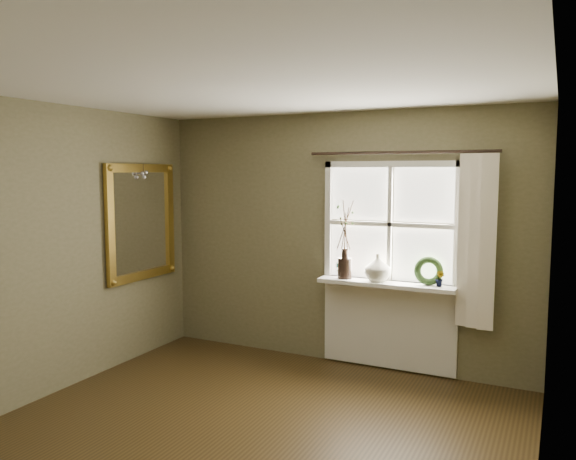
# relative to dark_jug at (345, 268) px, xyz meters

# --- Properties ---
(floor) EXTENTS (4.50, 4.50, 0.00)m
(floor) POSITION_rel_dark_jug_xyz_m (-0.12, -2.12, -1.02)
(floor) COLOR #372711
(floor) RESTS_ON ground
(ceiling) EXTENTS (4.50, 4.50, 0.00)m
(ceiling) POSITION_rel_dark_jug_xyz_m (-0.12, -2.12, 1.58)
(ceiling) COLOR silver
(ceiling) RESTS_ON ground
(wall_back) EXTENTS (4.00, 0.10, 2.60)m
(wall_back) POSITION_rel_dark_jug_xyz_m (-0.12, 0.18, 0.28)
(wall_back) COLOR #6A6546
(wall_back) RESTS_ON ground
(wall_left) EXTENTS (0.10, 4.50, 2.60)m
(wall_left) POSITION_rel_dark_jug_xyz_m (-2.17, -2.12, 0.28)
(wall_left) COLOR #6A6546
(wall_left) RESTS_ON ground
(wall_right) EXTENTS (0.10, 4.50, 2.60)m
(wall_right) POSITION_rel_dark_jug_xyz_m (1.93, -2.12, 0.28)
(wall_right) COLOR #6A6546
(wall_right) RESTS_ON ground
(window_frame) EXTENTS (1.36, 0.06, 1.24)m
(window_frame) POSITION_rel_dark_jug_xyz_m (0.43, 0.11, 0.46)
(window_frame) COLOR white
(window_frame) RESTS_ON wall_back
(window_sill) EXTENTS (1.36, 0.26, 0.04)m
(window_sill) POSITION_rel_dark_jug_xyz_m (0.43, 0.00, -0.12)
(window_sill) COLOR white
(window_sill) RESTS_ON wall_back
(window_apron) EXTENTS (1.36, 0.04, 0.88)m
(window_apron) POSITION_rel_dark_jug_xyz_m (0.43, 0.11, -0.56)
(window_apron) COLOR white
(window_apron) RESTS_ON ground
(dark_jug) EXTENTS (0.15, 0.15, 0.21)m
(dark_jug) POSITION_rel_dark_jug_xyz_m (0.00, 0.00, 0.00)
(dark_jug) COLOR black
(dark_jug) RESTS_ON window_sill
(cream_vase) EXTENTS (0.29, 0.29, 0.27)m
(cream_vase) POSITION_rel_dark_jug_xyz_m (0.34, 0.00, 0.03)
(cream_vase) COLOR beige
(cream_vase) RESTS_ON window_sill
(wreath) EXTENTS (0.30, 0.21, 0.28)m
(wreath) POSITION_rel_dark_jug_xyz_m (0.83, 0.04, 0.00)
(wreath) COLOR #2C4820
(wreath) RESTS_ON window_sill
(potted_plant_left) EXTENTS (0.09, 0.06, 0.16)m
(potted_plant_left) POSITION_rel_dark_jug_xyz_m (-0.06, 0.00, -0.02)
(potted_plant_left) COLOR #2C4820
(potted_plant_left) RESTS_ON window_sill
(potted_plant_right) EXTENTS (0.11, 0.10, 0.16)m
(potted_plant_right) POSITION_rel_dark_jug_xyz_m (0.95, 0.00, -0.03)
(potted_plant_right) COLOR #2C4820
(potted_plant_right) RESTS_ON window_sill
(curtain) EXTENTS (0.36, 0.12, 1.59)m
(curtain) POSITION_rel_dark_jug_xyz_m (1.27, 0.01, 0.34)
(curtain) COLOR white
(curtain) RESTS_ON wall_back
(curtain_rod) EXTENTS (1.84, 0.03, 0.03)m
(curtain_rod) POSITION_rel_dark_jug_xyz_m (0.53, 0.05, 1.16)
(curtain_rod) COLOR black
(curtain_rod) RESTS_ON wall_back
(gilt_mirror) EXTENTS (0.10, 1.04, 1.24)m
(gilt_mirror) POSITION_rel_dark_jug_xyz_m (-2.08, -0.62, 0.44)
(gilt_mirror) COLOR white
(gilt_mirror) RESTS_ON wall_left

